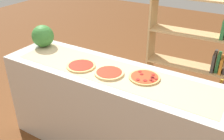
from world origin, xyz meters
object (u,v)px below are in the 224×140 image
(pizza_plain_1, at_px, (109,73))
(pizza_pepperoni_2, at_px, (145,77))
(watermelon, at_px, (43,36))
(pizza_plain_0, at_px, (81,66))
(bookshelf, at_px, (198,70))

(pizza_plain_1, height_order, pizza_pepperoni_2, same)
(pizza_plain_1, xyz_separation_m, watermelon, (-0.95, 0.17, 0.11))
(watermelon, bearing_deg, pizza_pepperoni_2, -3.25)
(pizza_plain_0, height_order, pizza_pepperoni_2, pizza_pepperoni_2)
(pizza_pepperoni_2, distance_m, bookshelf, 0.90)
(pizza_plain_1, xyz_separation_m, bookshelf, (0.58, 0.92, -0.24))
(pizza_plain_0, bearing_deg, pizza_pepperoni_2, 10.60)
(pizza_plain_0, xyz_separation_m, pizza_plain_1, (0.30, 0.02, 0.00))
(pizza_plain_0, relative_size, watermelon, 1.13)
(pizza_plain_1, distance_m, bookshelf, 1.11)
(pizza_plain_0, height_order, pizza_plain_1, pizza_plain_1)
(pizza_plain_1, bearing_deg, bookshelf, 57.97)
(pizza_plain_1, bearing_deg, watermelon, 170.07)
(pizza_plain_1, bearing_deg, pizza_pepperoni_2, 17.63)
(pizza_pepperoni_2, bearing_deg, watermelon, 176.75)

